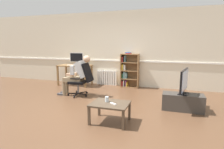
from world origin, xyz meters
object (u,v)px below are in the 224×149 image
at_px(computer_mouse, 80,65).
at_px(person_seated, 77,74).
at_px(tv_stand, 183,102).
at_px(imac_monitor, 77,58).
at_px(spare_remote, 113,104).
at_px(coffee_table, 110,105).
at_px(bookshelf, 129,71).
at_px(drinking_glass, 107,99).
at_px(computer_desk, 75,68).
at_px(radiator, 107,78).
at_px(tv_screen, 184,81).
at_px(keyboard, 73,65).
at_px(office_chair, 82,78).

distance_m(computer_mouse, person_seated, 1.26).
bearing_deg(computer_mouse, tv_stand, -23.34).
height_order(imac_monitor, spare_remote, imac_monitor).
distance_m(computer_mouse, coffee_table, 3.40).
xyz_separation_m(imac_monitor, bookshelf, (1.95, 0.21, -0.43)).
distance_m(coffee_table, drinking_glass, 0.14).
distance_m(computer_desk, radiator, 1.26).
bearing_deg(person_seated, imac_monitor, -155.49).
bearing_deg(person_seated, drinking_glass, 40.44).
distance_m(person_seated, drinking_glass, 2.07).
height_order(bookshelf, spare_remote, bookshelf).
distance_m(bookshelf, tv_screen, 2.58).
relative_size(radiator, person_seated, 0.64).
relative_size(bookshelf, person_seated, 1.03).
bearing_deg(radiator, imac_monitor, -164.11).
xyz_separation_m(bookshelf, coffee_table, (0.34, -3.07, -0.25)).
relative_size(imac_monitor, drinking_glass, 5.30).
distance_m(computer_desk, keyboard, 0.18).
height_order(coffee_table, spare_remote, spare_remote).
height_order(bookshelf, office_chair, bookshelf).
xyz_separation_m(person_seated, tv_screen, (2.94, -0.35, 0.04)).
bearing_deg(computer_mouse, spare_remote, -51.52).
height_order(keyboard, coffee_table, keyboard).
xyz_separation_m(radiator, person_seated, (-0.35, -1.65, 0.38)).
bearing_deg(office_chair, person_seated, -90.00).
bearing_deg(computer_desk, computer_mouse, -24.12).
distance_m(computer_mouse, bookshelf, 1.78).
bearing_deg(tv_screen, tv_stand, 90.00).
height_order(bookshelf, coffee_table, bookshelf).
bearing_deg(drinking_glass, keyboard, 131.09).
relative_size(computer_desk, tv_screen, 1.43).
xyz_separation_m(computer_mouse, office_chair, (0.69, -1.13, -0.24)).
bearing_deg(drinking_glass, tv_stand, 36.72).
distance_m(computer_desk, bookshelf, 2.02).
bearing_deg(office_chair, bookshelf, 141.36).
distance_m(radiator, tv_stand, 3.28).
bearing_deg(person_seated, spare_remote, 41.61).
bearing_deg(computer_desk, spare_remote, -49.43).
distance_m(imac_monitor, person_seated, 1.58).
height_order(computer_desk, coffee_table, computer_desk).
bearing_deg(person_seated, keyboard, -149.47).
bearing_deg(office_chair, computer_desk, -147.29).
relative_size(computer_desk, bookshelf, 0.97).
height_order(computer_desk, imac_monitor, imac_monitor).
distance_m(computer_mouse, drinking_glass, 3.29).
distance_m(keyboard, tv_screen, 4.02).
xyz_separation_m(keyboard, bookshelf, (2.00, 0.43, -0.18)).
bearing_deg(tv_screen, coffee_table, 141.71).
bearing_deg(drinking_glass, spare_remote, -31.09).
distance_m(computer_desk, drinking_glass, 3.54).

